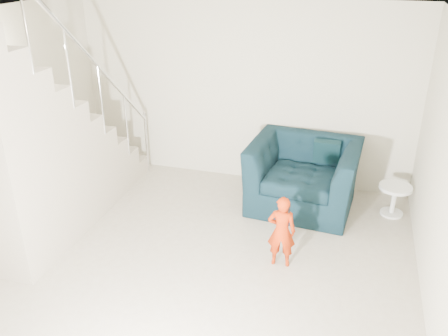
# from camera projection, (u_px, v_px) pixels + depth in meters

# --- Properties ---
(floor) EXTENTS (5.50, 5.50, 0.00)m
(floor) POSITION_uv_depth(u_px,v_px,m) (180.00, 282.00, 5.15)
(floor) COLOR gray
(floor) RESTS_ON ground
(ceiling) EXTENTS (5.50, 5.50, 0.00)m
(ceiling) POSITION_uv_depth(u_px,v_px,m) (168.00, 26.00, 4.00)
(ceiling) COLOR silver
(ceiling) RESTS_ON back_wall
(back_wall) EXTENTS (5.00, 0.00, 5.00)m
(back_wall) POSITION_uv_depth(u_px,v_px,m) (243.00, 93.00, 6.97)
(back_wall) COLOR beige
(back_wall) RESTS_ON floor
(armchair) EXTENTS (1.52, 1.36, 0.93)m
(armchair) POSITION_uv_depth(u_px,v_px,m) (303.00, 175.00, 6.50)
(armchair) COLOR black
(armchair) RESTS_ON floor
(toddler) EXTENTS (0.33, 0.24, 0.87)m
(toddler) POSITION_uv_depth(u_px,v_px,m) (282.00, 231.00, 5.27)
(toddler) COLOR #A21505
(toddler) RESTS_ON floor
(side_table) EXTENTS (0.43, 0.43, 0.43)m
(side_table) POSITION_uv_depth(u_px,v_px,m) (394.00, 195.00, 6.34)
(side_table) COLOR white
(side_table) RESTS_ON floor
(staircase) EXTENTS (1.02, 3.03, 3.62)m
(staircase) POSITION_uv_depth(u_px,v_px,m) (39.00, 162.00, 5.73)
(staircase) COLOR #ADA089
(staircase) RESTS_ON floor
(cushion) EXTENTS (0.36, 0.17, 0.36)m
(cushion) POSITION_uv_depth(u_px,v_px,m) (327.00, 152.00, 6.61)
(cushion) COLOR black
(cushion) RESTS_ON armchair
(throw) EXTENTS (0.05, 0.54, 0.60)m
(throw) POSITION_uv_depth(u_px,v_px,m) (261.00, 163.00, 6.57)
(throw) COLOR black
(throw) RESTS_ON armchair
(phone) EXTENTS (0.03, 0.05, 0.10)m
(phone) POSITION_uv_depth(u_px,v_px,m) (289.00, 208.00, 5.10)
(phone) COLOR black
(phone) RESTS_ON toddler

